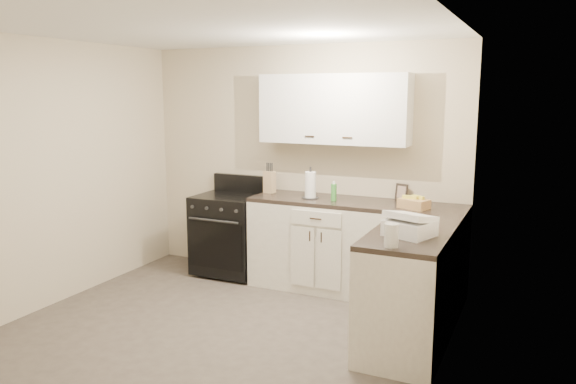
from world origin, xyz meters
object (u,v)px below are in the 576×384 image
at_px(stove, 230,234).
at_px(knife_block, 270,182).
at_px(paper_towel, 310,185).
at_px(wicker_basket, 414,204).
at_px(countertop_grill, 410,228).

distance_m(stove, knife_block, 0.75).
height_order(knife_block, paper_towel, paper_towel).
bearing_deg(wicker_basket, knife_block, 173.66).
bearing_deg(knife_block, paper_towel, -3.96).
bearing_deg(stove, countertop_grill, -26.39).
bearing_deg(stove, paper_towel, -0.90).
relative_size(knife_block, countertop_grill, 0.73).
relative_size(paper_towel, wicker_basket, 1.04).
distance_m(stove, countertop_grill, 2.55).
xyz_separation_m(paper_towel, wicker_basket, (1.07, -0.06, -0.09)).
bearing_deg(countertop_grill, wicker_basket, 120.70).
xyz_separation_m(stove, wicker_basket, (2.04, -0.08, 0.52)).
distance_m(stove, paper_towel, 1.15).
height_order(paper_towel, wicker_basket, paper_towel).
bearing_deg(knife_block, wicker_basket, 2.00).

